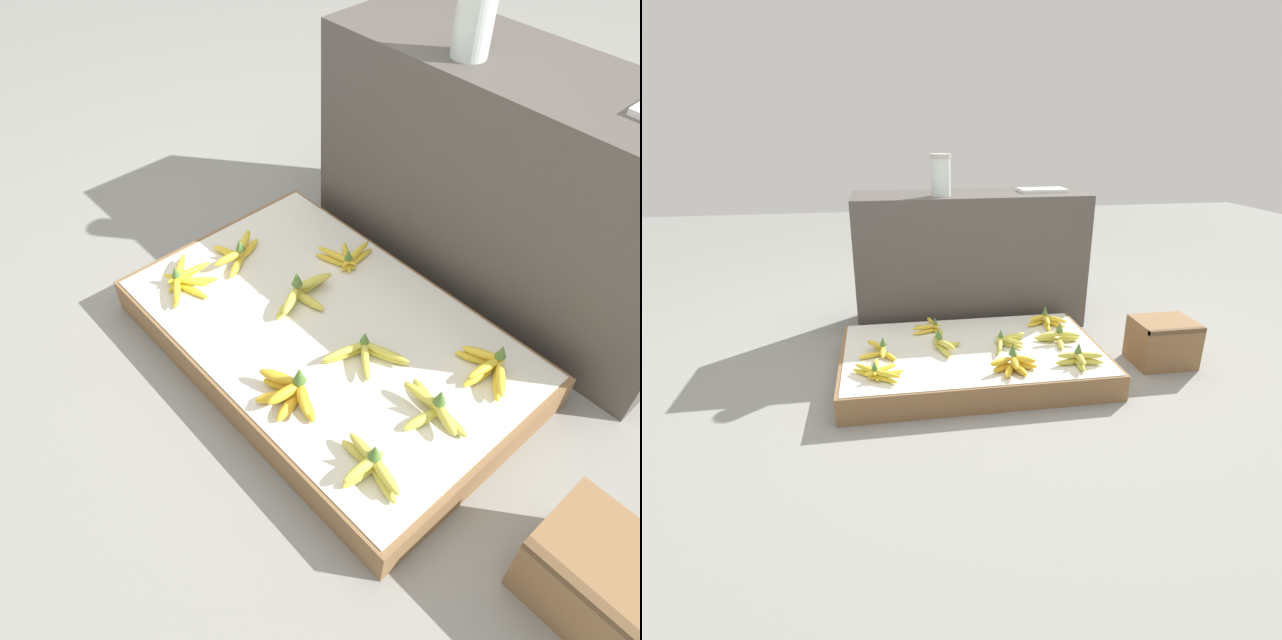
% 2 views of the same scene
% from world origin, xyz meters
% --- Properties ---
extents(ground_plane, '(10.00, 10.00, 0.00)m').
position_xyz_m(ground_plane, '(0.00, 0.00, 0.00)').
color(ground_plane, gray).
extents(display_platform, '(1.26, 0.79, 0.13)m').
position_xyz_m(display_platform, '(0.00, 0.00, 0.06)').
color(display_platform, olive).
rests_on(display_platform, ground_plane).
extents(back_vendor_table, '(1.33, 0.43, 0.78)m').
position_xyz_m(back_vendor_table, '(0.11, 0.68, 0.39)').
color(back_vendor_table, '#4C4742').
rests_on(back_vendor_table, ground_plane).
extents(wooden_crate, '(0.29, 0.24, 0.23)m').
position_xyz_m(wooden_crate, '(0.97, -0.06, 0.12)').
color(wooden_crate, olive).
rests_on(wooden_crate, ground_plane).
extents(banana_bunch_front_left, '(0.23, 0.20, 0.08)m').
position_xyz_m(banana_bunch_front_left, '(-0.45, -0.23, 0.15)').
color(banana_bunch_front_left, yellow).
rests_on(banana_bunch_front_left, display_platform).
extents(banana_bunch_front_midright, '(0.23, 0.14, 0.11)m').
position_xyz_m(banana_bunch_front_midright, '(0.14, -0.27, 0.16)').
color(banana_bunch_front_midright, gold).
rests_on(banana_bunch_front_midright, display_platform).
extents(banana_bunch_front_right, '(0.22, 0.14, 0.10)m').
position_xyz_m(banana_bunch_front_right, '(0.45, -0.26, 0.16)').
color(banana_bunch_front_right, gold).
rests_on(banana_bunch_front_right, display_platform).
extents(banana_bunch_middle_left, '(0.18, 0.21, 0.10)m').
position_xyz_m(banana_bunch_middle_left, '(-0.44, -0.02, 0.16)').
color(banana_bunch_middle_left, gold).
rests_on(banana_bunch_middle_left, display_platform).
extents(banana_bunch_middle_midleft, '(0.13, 0.25, 0.11)m').
position_xyz_m(banana_bunch_middle_midleft, '(-0.14, 0.01, 0.16)').
color(banana_bunch_middle_midleft, gold).
rests_on(banana_bunch_middle_midleft, display_platform).
extents(banana_bunch_middle_midright, '(0.20, 0.20, 0.08)m').
position_xyz_m(banana_bunch_middle_midright, '(0.17, -0.01, 0.15)').
color(banana_bunch_middle_midright, gold).
rests_on(banana_bunch_middle_midright, display_platform).
extents(banana_bunch_middle_right, '(0.23, 0.16, 0.11)m').
position_xyz_m(banana_bunch_middle_right, '(0.43, -0.01, 0.16)').
color(banana_bunch_middle_right, gold).
rests_on(banana_bunch_middle_right, display_platform).
extents(banana_bunch_back_midleft, '(0.16, 0.18, 0.08)m').
position_xyz_m(banana_bunch_back_midleft, '(-0.18, 0.25, 0.15)').
color(banana_bunch_back_midleft, gold).
rests_on(banana_bunch_back_midleft, display_platform).
extents(banana_bunch_back_right, '(0.22, 0.15, 0.10)m').
position_xyz_m(banana_bunch_back_right, '(0.45, 0.21, 0.16)').
color(banana_bunch_back_right, gold).
rests_on(banana_bunch_back_right, display_platform).
extents(glass_jar, '(0.11, 0.11, 0.22)m').
position_xyz_m(glass_jar, '(-0.07, 0.59, 0.89)').
color(glass_jar, silver).
rests_on(glass_jar, back_vendor_table).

